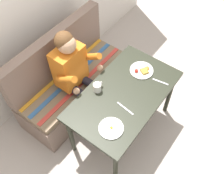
{
  "coord_description": "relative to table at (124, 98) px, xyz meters",
  "views": [
    {
      "loc": [
        -1.26,
        -0.78,
        2.8
      ],
      "look_at": [
        0.0,
        0.15,
        0.72
      ],
      "focal_mm": 41.08,
      "sensor_mm": 36.0,
      "label": 1
    }
  ],
  "objects": [
    {
      "name": "fork",
      "position": [
        0.34,
        -0.22,
        0.08
      ],
      "size": [
        0.04,
        0.17,
        0.0
      ],
      "primitive_type": "cube",
      "rotation": [
        0.0,
        0.0,
        0.17
      ],
      "color": "silver",
      "rests_on": "table"
    },
    {
      "name": "knife",
      "position": [
        -0.14,
        -0.11,
        0.08
      ],
      "size": [
        0.04,
        0.2,
        0.0
      ],
      "primitive_type": "cube",
      "rotation": [
        0.0,
        0.0,
        -0.11
      ],
      "color": "silver",
      "rests_on": "table"
    },
    {
      "name": "coffee_mug",
      "position": [
        -0.12,
        0.24,
        0.13
      ],
      "size": [
        0.12,
        0.08,
        0.09
      ],
      "color": "white",
      "rests_on": "table"
    },
    {
      "name": "couch",
      "position": [
        0.0,
        0.76,
        -0.32
      ],
      "size": [
        1.44,
        0.56,
        1.0
      ],
      "color": "#745E52",
      "rests_on": "ground"
    },
    {
      "name": "plate_breakfast",
      "position": [
        0.35,
        0.02,
        0.09
      ],
      "size": [
        0.25,
        0.25,
        0.05
      ],
      "color": "white",
      "rests_on": "table"
    },
    {
      "name": "person",
      "position": [
        -0.07,
        0.59,
        0.09
      ],
      "size": [
        0.45,
        0.61,
        1.21
      ],
      "color": "orange",
      "rests_on": "ground"
    },
    {
      "name": "plate_eggs",
      "position": [
        -0.39,
        -0.13,
        0.09
      ],
      "size": [
        0.23,
        0.23,
        0.04
      ],
      "color": "white",
      "rests_on": "table"
    },
    {
      "name": "table",
      "position": [
        0.0,
        0.0,
        0.0
      ],
      "size": [
        1.2,
        0.7,
        0.73
      ],
      "color": "black",
      "rests_on": "ground"
    },
    {
      "name": "ground_plane",
      "position": [
        0.0,
        0.0,
        -0.65
      ],
      "size": [
        8.0,
        8.0,
        0.0
      ],
      "primitive_type": "plane",
      "color": "#AFA298"
    }
  ]
}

